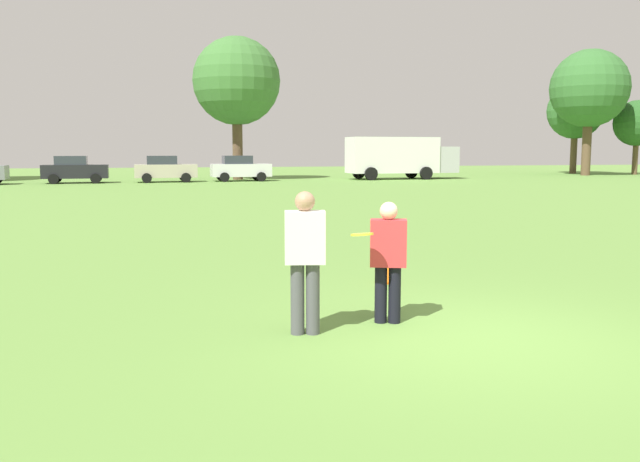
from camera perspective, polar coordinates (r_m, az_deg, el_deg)
name	(u,v)px	position (r m, az deg, el deg)	size (l,w,h in m)	color
ground_plane	(474,338)	(7.84, 13.30, -9.10)	(162.50, 162.50, 0.00)	#608C3D
player_thrower	(305,254)	(7.61, -1.31, -2.05)	(0.51, 0.36, 1.69)	#4C4C51
player_defender	(388,256)	(8.17, 5.97, -2.15)	(0.51, 0.39, 1.52)	black
frisbee	(362,234)	(7.73, 3.68, -0.29)	(0.27, 0.27, 0.06)	yellow
traffic_cone	(388,269)	(10.78, 5.91, -3.29)	(0.32, 0.32, 0.48)	#D8590C
parked_car_mid_right	(75,169)	(46.90, -20.62, 5.06)	(4.25, 2.31, 1.82)	black
parked_car_near_right	(165,169)	(46.62, -13.39, 5.31)	(4.25, 2.31, 1.82)	#B7AD99
parked_car_far_right	(240,168)	(47.29, -6.99, 5.46)	(4.25, 2.31, 1.82)	silver
box_truck	(400,156)	(50.65, 6.98, 6.50)	(8.56, 3.17, 3.18)	white
tree_center_elm	(237,82)	(50.10, -7.29, 12.80)	(6.50, 6.50, 10.56)	brown
tree_east_birch	(589,89)	(62.78, 22.44, 11.39)	(6.73, 6.73, 10.93)	brown
tree_east_oak	(575,111)	(67.61, 21.39, 9.69)	(5.26, 5.26, 8.55)	brown
tree_far_east_pine	(637,123)	(66.58, 25.93, 8.44)	(4.14, 4.14, 6.73)	brown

